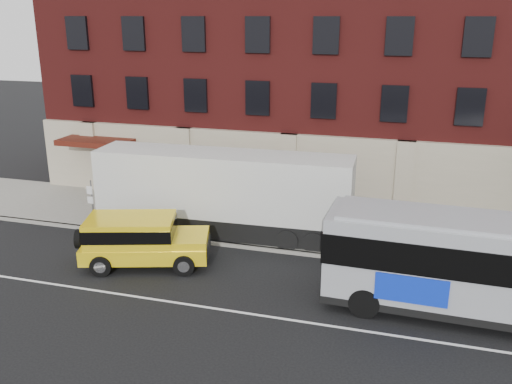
% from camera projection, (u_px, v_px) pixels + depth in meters
% --- Properties ---
extents(ground, '(120.00, 120.00, 0.00)m').
position_uv_depth(ground, '(211.00, 316.00, 19.49)').
color(ground, black).
rests_on(ground, ground).
extents(sidewalk, '(60.00, 6.00, 0.15)m').
position_uv_depth(sidewalk, '(275.00, 225.00, 27.69)').
color(sidewalk, '#9C9A8E').
rests_on(sidewalk, ground).
extents(kerb, '(60.00, 0.25, 0.15)m').
position_uv_depth(kerb, '(258.00, 248.00, 24.95)').
color(kerb, '#9C9A8E').
rests_on(kerb, ground).
extents(lane_line, '(60.00, 0.12, 0.01)m').
position_uv_depth(lane_line, '(216.00, 309.00, 19.95)').
color(lane_line, silver).
rests_on(lane_line, ground).
extents(building, '(30.00, 12.10, 15.00)m').
position_uv_depth(building, '(310.00, 60.00, 32.65)').
color(building, '#591615').
rests_on(building, sidewalk).
extents(sign_pole, '(0.30, 0.20, 2.50)m').
position_uv_depth(sign_pole, '(92.00, 201.00, 26.94)').
color(sign_pole, slate).
rests_on(sign_pole, ground).
extents(yellow_suv, '(5.68, 3.62, 2.11)m').
position_uv_depth(yellow_suv, '(139.00, 238.00, 23.14)').
color(yellow_suv, yellow).
rests_on(yellow_suv, ground).
extents(shipping_container, '(12.19, 2.99, 4.03)m').
position_uv_depth(shipping_container, '(223.00, 195.00, 26.12)').
color(shipping_container, black).
rests_on(shipping_container, ground).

